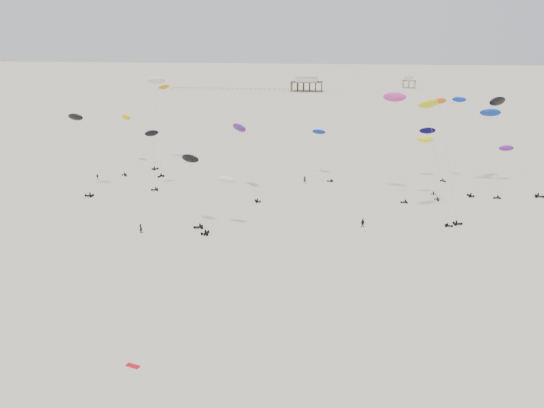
# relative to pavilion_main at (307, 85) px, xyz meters

# --- Properties ---
(ground_plane) EXTENTS (900.00, 900.00, 0.00)m
(ground_plane) POSITION_rel_pavilion_main_xyz_m (10.00, -150.00, -4.22)
(ground_plane) COLOR beige
(pavilion_main) EXTENTS (21.00, 13.00, 9.80)m
(pavilion_main) POSITION_rel_pavilion_main_xyz_m (0.00, 0.00, 0.00)
(pavilion_main) COLOR brown
(pavilion_main) RESTS_ON ground
(pavilion_small) EXTENTS (9.00, 7.00, 8.00)m
(pavilion_small) POSITION_rel_pavilion_main_xyz_m (70.00, 30.00, -0.74)
(pavilion_small) COLOR brown
(pavilion_small) RESTS_ON ground
(pier_fence) EXTENTS (80.20, 0.20, 1.50)m
(pier_fence) POSITION_rel_pavilion_main_xyz_m (-52.00, -0.00, -3.45)
(pier_fence) COLOR black
(pier_fence) RESTS_ON ground
(rig_0) EXTENTS (6.22, 4.61, 15.13)m
(rig_0) POSITION_rel_pavilion_main_xyz_m (43.73, -231.01, 6.54)
(rig_0) COLOR black
(rig_0) RESTS_ON ground
(rig_1) EXTENTS (9.16, 15.35, 25.39)m
(rig_1) POSITION_rel_pavilion_main_xyz_m (51.16, -218.49, 12.13)
(rig_1) COLOR black
(rig_1) RESTS_ON ground
(rig_2) EXTENTS (4.15, 6.49, 14.91)m
(rig_2) POSITION_rel_pavilion_main_xyz_m (-24.59, -230.97, 5.85)
(rig_2) COLOR black
(rig_2) RESTS_ON ground
(rig_3) EXTENTS (3.45, 12.70, 24.80)m
(rig_3) POSITION_rel_pavilion_main_xyz_m (-26.87, -215.08, 10.56)
(rig_3) COLOR black
(rig_3) RESTS_ON ground
(rig_4) EXTENTS (8.18, 4.61, 14.44)m
(rig_4) POSITION_rel_pavilion_main_xyz_m (46.63, -213.66, 7.22)
(rig_4) COLOR black
(rig_4) RESTS_ON ground
(rig_5) EXTENTS (7.05, 7.20, 15.51)m
(rig_5) POSITION_rel_pavilion_main_xyz_m (-5.89, -258.97, 5.72)
(rig_5) COLOR black
(rig_5) RESTS_ON ground
(rig_6) EXTENTS (7.68, 17.68, 19.83)m
(rig_6) POSITION_rel_pavilion_main_xyz_m (-40.15, -209.82, 6.69)
(rig_6) COLOR black
(rig_6) RESTS_ON ground
(rig_7) EXTENTS (8.29, 15.51, 16.44)m
(rig_7) POSITION_rel_pavilion_main_xyz_m (68.33, -218.87, 1.87)
(rig_7) COLOR black
(rig_7) RESTS_ON ground
(rig_8) EXTENTS (9.43, 12.72, 18.52)m
(rig_8) POSITION_rel_pavilion_main_xyz_m (-1.33, -232.21, 9.98)
(rig_8) COLOR black
(rig_8) RESTS_ON ground
(rig_9) EXTENTS (9.06, 4.05, 11.29)m
(rig_9) POSITION_rel_pavilion_main_xyz_m (-1.69, -257.54, 2.84)
(rig_9) COLOR black
(rig_9) RESTS_ON ground
(rig_10) EXTENTS (8.02, 8.54, 19.71)m
(rig_10) POSITION_rel_pavilion_main_xyz_m (-41.23, -236.31, 9.43)
(rig_10) COLOR black
(rig_10) RESTS_ON ground
(rig_11) EXTENTS (6.85, 11.46, 25.68)m
(rig_11) POSITION_rel_pavilion_main_xyz_m (45.71, -245.25, 8.03)
(rig_11) COLOR black
(rig_11) RESTS_ON ground
(rig_12) EXTENTS (6.70, 8.45, 13.86)m
(rig_12) POSITION_rel_pavilion_main_xyz_m (17.64, -214.89, 5.59)
(rig_12) COLOR black
(rig_12) RESTS_ON ground
(rig_13) EXTENTS (6.13, 18.17, 24.85)m
(rig_13) POSITION_rel_pavilion_main_xyz_m (62.23, -216.52, 15.55)
(rig_13) COLOR black
(rig_13) RESTS_ON ground
(rig_14) EXTENTS (8.93, 10.20, 25.86)m
(rig_14) POSITION_rel_pavilion_main_xyz_m (41.05, -245.00, 17.76)
(rig_14) COLOR black
(rig_14) RESTS_ON ground
(rig_15) EXTENTS (9.13, 14.15, 21.73)m
(rig_15) POSITION_rel_pavilion_main_xyz_m (59.51, -219.19, 11.79)
(rig_15) COLOR black
(rig_15) RESTS_ON ground
(rig_16) EXTENTS (5.69, 12.75, 26.39)m
(rig_16) POSITION_rel_pavilion_main_xyz_m (-31.89, -204.94, 16.55)
(rig_16) COLOR black
(rig_16) RESTS_ON ground
(rig_17) EXTENTS (7.07, 8.63, 25.32)m
(rig_17) POSITION_rel_pavilion_main_xyz_m (35.33, -230.35, 17.38)
(rig_17) COLOR black
(rig_17) RESTS_ON ground
(spectator_0) EXTENTS (1.01, 0.90, 2.31)m
(spectator_0) POSITION_rel_pavilion_main_xyz_m (-16.56, -262.82, -4.22)
(spectator_0) COLOR black
(spectator_0) RESTS_ON ground
(spectator_1) EXTENTS (1.22, 1.07, 2.15)m
(spectator_1) POSITION_rel_pavilion_main_xyz_m (27.95, -253.96, -4.22)
(spectator_1) COLOR black
(spectator_1) RESTS_ON ground
(spectator_2) EXTENTS (1.13, 0.64, 1.89)m
(spectator_2) POSITION_rel_pavilion_main_xyz_m (-42.91, -225.49, -4.22)
(spectator_2) COLOR black
(spectator_2) RESTS_ON ground
(spectator_3) EXTENTS (0.92, 0.70, 2.30)m
(spectator_3) POSITION_rel_pavilion_main_xyz_m (13.75, -221.96, -4.22)
(spectator_3) COLOR black
(spectator_3) RESTS_ON ground
(grounded_kite_b) EXTENTS (1.92, 1.18, 0.07)m
(grounded_kite_b) POSITION_rel_pavilion_main_xyz_m (-1.58, -305.84, -4.22)
(grounded_kite_b) COLOR #B60B14
(grounded_kite_b) RESTS_ON ground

